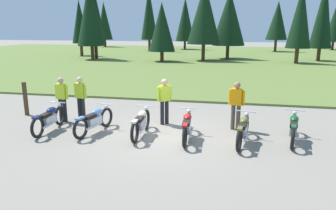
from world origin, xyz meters
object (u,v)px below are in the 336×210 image
object	(u,v)px
motorcycle_red	(187,126)
motorcycle_british_green	(294,128)
rider_near_row_end	(62,97)
rider_checking_bike	(164,99)
motorcycle_cream	(141,123)
rider_in_hivis_vest	(236,103)
trail_marker_post	(25,99)
motorcycle_sky_blue	(94,120)
motorcycle_olive	(243,130)
motorcycle_navy	(49,119)
rider_with_back_turned	(81,96)

from	to	relation	value
motorcycle_red	motorcycle_british_green	distance (m)	3.27
rider_near_row_end	rider_checking_bike	bearing A→B (deg)	6.47
motorcycle_cream	motorcycle_british_green	distance (m)	4.77
rider_in_hivis_vest	trail_marker_post	size ratio (longest dim) A/B	1.24
motorcycle_sky_blue	rider_near_row_end	xyz separation A→B (m)	(-1.70, 0.97, 0.51)
rider_checking_bike	trail_marker_post	xyz separation A→B (m)	(-5.70, 0.08, -0.28)
motorcycle_olive	motorcycle_navy	bearing A→B (deg)	-179.15
motorcycle_british_green	rider_in_hivis_vest	size ratio (longest dim) A/B	1.25
rider_near_row_end	motorcycle_navy	bearing A→B (deg)	-83.45
motorcycle_olive	motorcycle_british_green	distance (m)	1.60
motorcycle_sky_blue	trail_marker_post	world-z (taller)	trail_marker_post
motorcycle_navy	rider_in_hivis_vest	bearing A→B (deg)	12.86
motorcycle_sky_blue	motorcycle_british_green	distance (m)	6.38
rider_with_back_turned	rider_in_hivis_vest	size ratio (longest dim) A/B	1.00
rider_with_back_turned	rider_near_row_end	xyz separation A→B (m)	(-0.62, -0.27, 0.00)
motorcycle_olive	rider_in_hivis_vest	size ratio (longest dim) A/B	1.25
rider_checking_bike	rider_near_row_end	distance (m)	3.82
motorcycle_navy	rider_in_hivis_vest	world-z (taller)	rider_in_hivis_vest
motorcycle_cream	rider_near_row_end	bearing A→B (deg)	164.03
rider_with_back_turned	trail_marker_post	distance (m)	2.55
trail_marker_post	motorcycle_navy	bearing A→B (deg)	-38.63
rider_checking_bike	rider_in_hivis_vest	world-z (taller)	same
motorcycle_sky_blue	motorcycle_british_green	size ratio (longest dim) A/B	1.00
motorcycle_navy	rider_near_row_end	distance (m)	1.23
motorcycle_british_green	rider_in_hivis_vest	xyz separation A→B (m)	(-1.74, 0.85, 0.51)
rider_with_back_turned	rider_near_row_end	world-z (taller)	same
rider_with_back_turned	trail_marker_post	bearing A→B (deg)	174.47
motorcycle_navy	motorcycle_sky_blue	size ratio (longest dim) A/B	1.01
motorcycle_navy	trail_marker_post	size ratio (longest dim) A/B	1.56
motorcycle_cream	motorcycle_british_green	world-z (taller)	same
motorcycle_british_green	motorcycle_cream	bearing A→B (deg)	-175.17
motorcycle_red	rider_in_hivis_vest	bearing A→B (deg)	41.09
motorcycle_sky_blue	rider_checking_bike	world-z (taller)	rider_checking_bike
motorcycle_sky_blue	rider_near_row_end	world-z (taller)	rider_near_row_end
rider_with_back_turned	rider_near_row_end	distance (m)	0.67
motorcycle_cream	rider_with_back_turned	xyz separation A→B (m)	(-2.69, 1.22, 0.51)
motorcycle_navy	rider_checking_bike	size ratio (longest dim) A/B	1.26
motorcycle_navy	rider_checking_bike	xyz separation A→B (m)	(3.67, 1.54, 0.51)
rider_in_hivis_vest	rider_near_row_end	bearing A→B (deg)	-177.26
motorcycle_red	rider_near_row_end	size ratio (longest dim) A/B	1.26
motorcycle_sky_blue	rider_with_back_turned	size ratio (longest dim) A/B	1.24
motorcycle_olive	trail_marker_post	size ratio (longest dim) A/B	1.55
rider_near_row_end	trail_marker_post	distance (m)	1.99
motorcycle_sky_blue	motorcycle_british_green	world-z (taller)	same
motorcycle_olive	rider_with_back_turned	xyz separation A→B (m)	(-5.92, 1.29, 0.51)
rider_in_hivis_vest	motorcycle_british_green	bearing A→B (deg)	-25.94
motorcycle_olive	trail_marker_post	distance (m)	8.59
motorcycle_sky_blue	motorcycle_cream	world-z (taller)	same
motorcycle_sky_blue	rider_checking_bike	size ratio (longest dim) A/B	1.24
rider_checking_bike	rider_in_hivis_vest	xyz separation A→B (m)	(2.53, -0.13, 0.00)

